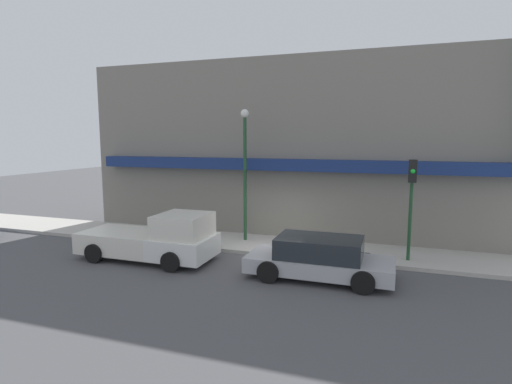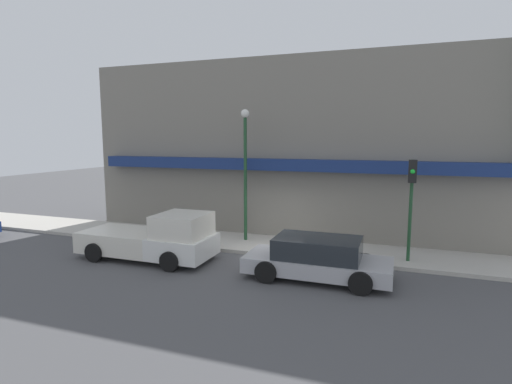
{
  "view_description": "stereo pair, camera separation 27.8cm",
  "coord_description": "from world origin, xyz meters",
  "px_view_note": "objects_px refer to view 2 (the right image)",
  "views": [
    {
      "loc": [
        4.38,
        -14.24,
        4.53
      ],
      "look_at": [
        -0.83,
        1.12,
        2.34
      ],
      "focal_mm": 28.0,
      "sensor_mm": 36.0,
      "label": 1
    },
    {
      "loc": [
        4.64,
        -14.15,
        4.53
      ],
      "look_at": [
        -0.83,
        1.12,
        2.34
      ],
      "focal_mm": 28.0,
      "sensor_mm": 36.0,
      "label": 2
    }
  ],
  "objects_px": {
    "fire_hydrant": "(341,249)",
    "street_lamp": "(245,159)",
    "pickup_truck": "(155,239)",
    "traffic_light": "(411,192)",
    "parked_car": "(317,258)"
  },
  "relations": [
    {
      "from": "parked_car",
      "to": "traffic_light",
      "type": "bearing_deg",
      "value": 40.4
    },
    {
      "from": "fire_hydrant",
      "to": "street_lamp",
      "type": "xyz_separation_m",
      "value": [
        -4.28,
        1.17,
        3.2
      ]
    },
    {
      "from": "street_lamp",
      "to": "parked_car",
      "type": "bearing_deg",
      "value": -41.63
    },
    {
      "from": "parked_car",
      "to": "street_lamp",
      "type": "height_order",
      "value": "street_lamp"
    },
    {
      "from": "fire_hydrant",
      "to": "traffic_light",
      "type": "height_order",
      "value": "traffic_light"
    },
    {
      "from": "fire_hydrant",
      "to": "pickup_truck",
      "type": "bearing_deg",
      "value": -161.42
    },
    {
      "from": "pickup_truck",
      "to": "street_lamp",
      "type": "distance_m",
      "value": 4.99
    },
    {
      "from": "pickup_truck",
      "to": "traffic_light",
      "type": "bearing_deg",
      "value": 17.18
    },
    {
      "from": "street_lamp",
      "to": "traffic_light",
      "type": "relative_size",
      "value": 1.53
    },
    {
      "from": "street_lamp",
      "to": "traffic_light",
      "type": "distance_m",
      "value": 6.75
    },
    {
      "from": "parked_car",
      "to": "fire_hydrant",
      "type": "bearing_deg",
      "value": 77.29
    },
    {
      "from": "parked_car",
      "to": "fire_hydrant",
      "type": "height_order",
      "value": "parked_car"
    },
    {
      "from": "traffic_light",
      "to": "pickup_truck",
      "type": "bearing_deg",
      "value": -164.62
    },
    {
      "from": "pickup_truck",
      "to": "street_lamp",
      "type": "height_order",
      "value": "street_lamp"
    },
    {
      "from": "fire_hydrant",
      "to": "parked_car",
      "type": "bearing_deg",
      "value": -101.91
    }
  ]
}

